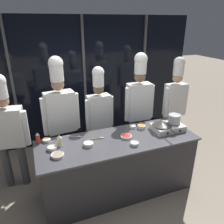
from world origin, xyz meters
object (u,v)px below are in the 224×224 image
(prep_bowl_mushrooms, at_px, (58,155))
(serving_spoon_solid, at_px, (77,137))
(prep_bowl_ginger, at_px, (47,140))
(frying_pan, at_px, (162,124))
(prep_bowl_noodles, at_px, (52,148))
(portable_stove, at_px, (167,127))
(prep_bowl_garlic, at_px, (89,144))
(chef_line, at_px, (99,111))
(serving_spoon_slotted, at_px, (99,138))
(chef_apprentice, at_px, (175,99))
(prep_bowl_rice, at_px, (133,126))
(squeeze_bottle_oil, at_px, (60,141))
(stock_pot, at_px, (174,119))
(prep_bowl_bell_pepper, at_px, (126,136))
(chef_head, at_px, (8,128))
(prep_bowl_carrots, at_px, (141,127))
(prep_bowl_onion, at_px, (135,144))
(chef_sous, at_px, (60,111))
(chef_pastry, at_px, (139,100))
(squeeze_bottle_chili, at_px, (38,138))

(prep_bowl_mushrooms, bearing_deg, serving_spoon_solid, 49.67)
(prep_bowl_ginger, bearing_deg, frying_pan, -10.69)
(frying_pan, bearing_deg, prep_bowl_noodles, 177.58)
(portable_stove, bearing_deg, prep_bowl_garlic, -179.43)
(prep_bowl_mushrooms, bearing_deg, chef_line, 47.14)
(prep_bowl_mushrooms, distance_m, serving_spoon_slotted, 0.70)
(chef_apprentice, bearing_deg, serving_spoon_slotted, 15.67)
(prep_bowl_rice, xyz_separation_m, serving_spoon_solid, (-0.92, 0.02, -0.02))
(frying_pan, height_order, squeeze_bottle_oil, squeeze_bottle_oil)
(prep_bowl_noodles, bearing_deg, squeeze_bottle_oil, 25.92)
(stock_pot, relative_size, chef_apprentice, 0.11)
(prep_bowl_mushrooms, relative_size, serving_spoon_solid, 0.78)
(prep_bowl_noodles, xyz_separation_m, serving_spoon_solid, (0.40, 0.23, -0.02))
(prep_bowl_bell_pepper, bearing_deg, chef_head, 156.45)
(prep_bowl_noodles, bearing_deg, prep_bowl_mushrooms, -76.79)
(portable_stove, bearing_deg, prep_bowl_carrots, 151.58)
(prep_bowl_bell_pepper, bearing_deg, prep_bowl_onion, -85.30)
(chef_head, bearing_deg, frying_pan, 171.71)
(frying_pan, distance_m, serving_spoon_solid, 1.34)
(portable_stove, bearing_deg, serving_spoon_slotted, 173.36)
(frying_pan, xyz_separation_m, prep_bowl_mushrooms, (-1.66, -0.12, -0.10))
(chef_sous, bearing_deg, serving_spoon_slotted, 117.62)
(stock_pot, bearing_deg, chef_pastry, 109.03)
(prep_bowl_bell_pepper, relative_size, chef_line, 0.09)
(squeeze_bottle_chili, height_order, prep_bowl_noodles, squeeze_bottle_chili)
(serving_spoon_slotted, xyz_separation_m, chef_pastry, (0.98, 0.61, 0.28))
(squeeze_bottle_chili, bearing_deg, prep_bowl_mushrooms, -64.88)
(chef_sous, bearing_deg, prep_bowl_carrots, 147.02)
(prep_bowl_garlic, distance_m, prep_bowl_rice, 0.88)
(portable_stove, height_order, serving_spoon_solid, portable_stove)
(portable_stove, height_order, prep_bowl_onion, portable_stove)
(squeeze_bottle_oil, distance_m, prep_bowl_noodles, 0.14)
(stock_pot, bearing_deg, serving_spoon_solid, 169.03)
(portable_stove, bearing_deg, prep_bowl_ginger, 170.07)
(squeeze_bottle_chili, xyz_separation_m, prep_bowl_ginger, (0.11, 0.01, -0.06))
(prep_bowl_garlic, distance_m, chef_head, 1.30)
(squeeze_bottle_chili, relative_size, chef_line, 0.09)
(frying_pan, relative_size, chef_head, 0.28)
(portable_stove, relative_size, chef_pastry, 0.24)
(portable_stove, xyz_separation_m, prep_bowl_carrots, (-0.37, 0.20, -0.02))
(prep_bowl_mushrooms, height_order, chef_sous, chef_sous)
(prep_bowl_mushrooms, xyz_separation_m, prep_bowl_ginger, (-0.09, 0.45, 0.00))
(stock_pot, height_order, prep_bowl_carrots, stock_pot)
(prep_bowl_rice, bearing_deg, chef_apprentice, 22.07)
(prep_bowl_onion, xyz_separation_m, chef_pastry, (0.57, 0.98, 0.26))
(prep_bowl_garlic, height_order, serving_spoon_solid, prep_bowl_garlic)
(frying_pan, bearing_deg, stock_pot, 1.10)
(squeeze_bottle_chili, relative_size, prep_bowl_garlic, 1.22)
(prep_bowl_ginger, height_order, chef_sous, chef_sous)
(prep_bowl_ginger, bearing_deg, prep_bowl_bell_pepper, -15.62)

